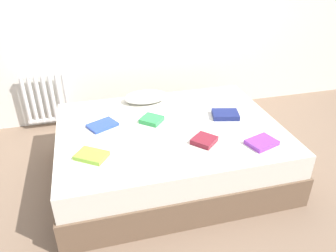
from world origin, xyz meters
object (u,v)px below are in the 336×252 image
Objects in this scene: textbook_purple at (262,142)px; textbook_lime at (92,156)px; bed at (169,150)px; textbook_blue at (102,125)px; pillow at (146,97)px; textbook_maroon at (204,140)px; radiator at (46,98)px; textbook_navy at (225,115)px; textbook_green at (152,120)px.

textbook_lime is at bearing 155.17° from textbook_purple.
bed is 0.66m from textbook_blue.
textbook_lime is at bearing -156.32° from bed.
pillow is 2.46× the size of textbook_maroon.
textbook_lime is at bearing -124.23° from pillow.
bed is 0.66m from pillow.
radiator is 2.58× the size of textbook_lime.
textbook_navy is at bearing 82.36° from textbook_purple.
textbook_lime reaches higher than textbook_blue.
textbook_purple is at bearing -54.02° from textbook_blue.
textbook_blue is 1.05× the size of textbook_purple.
textbook_blue is (-0.79, 0.48, -0.01)m from textbook_maroon.
textbook_maroon is at bearing -58.46° from textbook_blue.
textbook_green reaches higher than textbook_lime.
radiator reaches higher than textbook_lime.
radiator is at bearing 141.32° from textbook_lime.
textbook_maroon is at bearing -11.85° from textbook_green.
textbook_navy reaches higher than textbook_blue.
textbook_blue is at bearing -61.42° from radiator.
radiator is at bearing 159.71° from textbook_navy.
pillow is (1.04, -0.63, 0.17)m from radiator.
bed is 8.61× the size of textbook_purple.
textbook_lime is (-0.91, 0.02, -0.00)m from textbook_maroon.
pillow reaches higher than textbook_purple.
textbook_purple is (0.79, -0.60, -0.00)m from textbook_green.
radiator reaches higher than bed.
textbook_lime is (0.45, -1.51, 0.14)m from radiator.
bed is at bearing -3.52° from textbook_green.
bed is 8.29× the size of textbook_navy.
textbook_navy is (0.66, -0.52, -0.03)m from pillow.
textbook_blue is at bearing 164.57° from bed.
textbook_purple is at bearing 3.71° from textbook_green.
textbook_maroon is at bearing 33.67° from textbook_lime.
radiator is 2.46m from textbook_purple.
radiator is 1.48m from textbook_green.
textbook_navy is at bearing -38.32° from pillow.
pillow reaches higher than textbook_maroon.
textbook_blue is at bearing -142.47° from textbook_green.
textbook_lime is 0.95× the size of textbook_blue.
textbook_green is (1.01, -1.07, 0.14)m from radiator.
textbook_maroon is 0.75× the size of textbook_navy.
radiator is 3.30× the size of textbook_maroon.
radiator is 2.06m from textbook_navy.
textbook_maroon is at bearing -119.17° from textbook_navy.
bed is at bearing 126.34° from textbook_purple.
textbook_purple is (1.35, -0.16, 0.00)m from textbook_lime.
textbook_lime is 0.48m from textbook_blue.
textbook_green is at bearing -94.21° from pillow.
textbook_maroon is at bearing -56.98° from bed.
radiator reaches higher than pillow.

